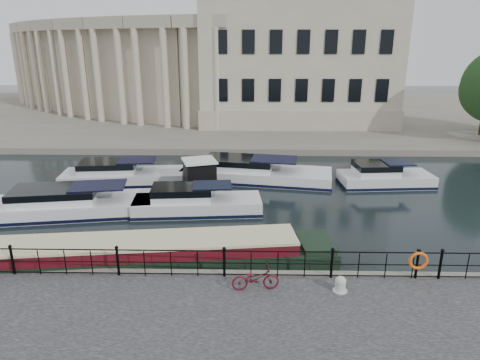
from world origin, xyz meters
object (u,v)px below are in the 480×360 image
mooring_bollard (340,284)px  harbour_hut (200,178)px  narrowboat (135,258)px  bicycle (255,278)px  life_ring_post (418,261)px

mooring_bollard → harbour_hut: size_ratio=0.18×
narrowboat → harbour_hut: (1.70, 9.38, 0.59)m
bicycle → harbour_hut: harbour_hut is taller
bicycle → narrowboat: 5.66m
mooring_bollard → life_ring_post: 3.16m
harbour_hut → life_ring_post: bearing=-67.6°
life_ring_post → harbour_hut: size_ratio=0.36×
life_ring_post → narrowboat: size_ratio=0.07×
mooring_bollard → harbour_hut: (-6.30, 12.00, 0.13)m
mooring_bollard → life_ring_post: size_ratio=0.49×
life_ring_post → harbour_hut: harbour_hut is taller
narrowboat → harbour_hut: bearing=72.9°
bicycle → harbour_hut: (-3.30, 11.96, -0.04)m
bicycle → mooring_bollard: bearing=-97.5°
mooring_bollard → life_ring_post: (3.00, 0.89, 0.46)m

